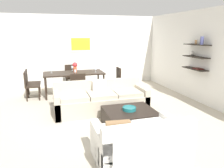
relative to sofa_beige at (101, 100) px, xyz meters
name	(u,v)px	position (x,y,z in m)	size (l,w,h in m)	color
ground_plane	(104,115)	(0.00, -0.34, -0.29)	(18.00, 18.00, 0.00)	#BCB29E
back_wall_unit	(89,51)	(0.30, 3.19, 1.06)	(8.40, 0.09, 2.70)	silver
right_wall_shelf_unit	(196,56)	(3.03, 0.26, 1.06)	(0.34, 8.20, 2.70)	silver
sofa_beige	(101,100)	(0.00, 0.00, 0.00)	(2.40, 0.90, 0.78)	#B2A893
loveseat_white	(140,143)	(0.07, -2.40, 0.00)	(1.45, 0.90, 0.78)	white
coffee_table	(130,118)	(0.38, -1.13, -0.10)	(1.09, 0.95, 0.38)	black
decorative_bowl	(129,108)	(0.36, -1.14, 0.13)	(0.30, 0.30, 0.08)	#19666B
dining_table	(74,74)	(-0.48, 1.82, 0.39)	(1.96, 0.94, 0.75)	black
dining_chair_foot	(78,86)	(-0.48, 0.95, 0.21)	(0.44, 0.44, 0.88)	black
dining_chair_left_near	(30,84)	(-1.86, 1.61, 0.21)	(0.44, 0.44, 0.88)	black
dining_chair_head	(71,75)	(-0.48, 2.70, 0.21)	(0.44, 0.44, 0.88)	black
dining_chair_right_near	(115,79)	(0.91, 1.61, 0.21)	(0.44, 0.44, 0.88)	black
dining_chair_left_far	(31,81)	(-1.86, 2.04, 0.21)	(0.44, 0.44, 0.88)	black
wine_glass_foot	(75,71)	(-0.48, 1.42, 0.57)	(0.06, 0.06, 0.16)	silver
wine_glass_left_far	(51,70)	(-1.19, 1.94, 0.56)	(0.06, 0.06, 0.14)	silver
wine_glass_right_near	(96,69)	(0.24, 1.71, 0.58)	(0.07, 0.07, 0.17)	silver
wine_glass_head	(72,67)	(-0.48, 2.23, 0.57)	(0.08, 0.08, 0.16)	silver
centerpiece_vase	(75,66)	(-0.43, 1.85, 0.66)	(0.16, 0.16, 0.34)	#D85933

